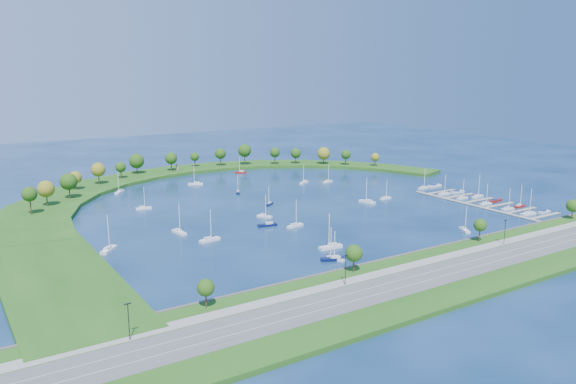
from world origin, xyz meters
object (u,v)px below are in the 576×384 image
moored_boat_4 (109,249)px  docked_boat_4 (485,203)px  moored_boat_13 (295,225)px  moored_boat_12 (264,216)px  moored_boat_5 (386,198)px  docked_boat_0 (528,213)px  moored_boat_10 (333,258)px  docked_boat_2 (508,208)px  dock_system (483,204)px  docked_boat_7 (478,196)px  moored_boat_7 (179,231)px  moored_boat_17 (120,191)px  docked_boat_11 (434,186)px  docked_boat_10 (423,187)px  docked_boat_8 (444,193)px  moored_boat_3 (304,182)px  docked_boat_1 (544,212)px  moored_boat_1 (331,246)px  moored_boat_19 (143,208)px  moored_boat_8 (196,183)px  moored_boat_6 (241,172)px  moored_boat_0 (209,239)px  docked_boat_9 (457,192)px  moored_boat_14 (336,258)px  harbor_tower (177,167)px  moored_boat_16 (268,224)px  moored_boat_18 (269,203)px  moored_boat_2 (367,201)px  moored_boat_9 (328,181)px  docked_boat_5 (496,200)px  moored_boat_15 (464,229)px  docked_boat_3 (519,205)px

moored_boat_4 → docked_boat_4: (188.87, -28.34, -0.10)m
moored_boat_13 → moored_boat_12: bearing=86.0°
moored_boat_5 → docked_boat_0: (35.30, -63.75, 0.07)m
moored_boat_10 → docked_boat_2: moored_boat_10 is taller
dock_system → docked_boat_7: bearing=48.9°
moored_boat_7 → moored_boat_17: moored_boat_7 is taller
moored_boat_10 → docked_boat_11: 153.50m
docked_boat_10 → docked_boat_0: bearing=-99.2°
docked_boat_4 → docked_boat_8: docked_boat_8 is taller
moored_boat_3 → moored_boat_5: moored_boat_3 is taller
docked_boat_1 → docked_boat_2: docked_boat_2 is taller
moored_boat_1 → moored_boat_19: bearing=-63.8°
moored_boat_8 → docked_boat_11: size_ratio=1.34×
moored_boat_5 → moored_boat_17: (-118.58, 94.97, 0.06)m
docked_boat_1 → moored_boat_7: bearing=159.0°
moored_boat_17 → docked_boat_7: 203.38m
moored_boat_6 → moored_boat_8: moored_boat_8 is taller
moored_boat_0 → docked_boat_10: moored_boat_0 is taller
moored_boat_13 → docked_boat_9: size_ratio=1.31×
moored_boat_14 → docked_boat_7: docked_boat_7 is taller
moored_boat_4 → docked_boat_7: size_ratio=1.14×
harbor_tower → moored_boat_16: 151.81m
moored_boat_6 → docked_boat_0: size_ratio=0.89×
moored_boat_18 → docked_boat_11: (108.47, -13.96, -0.11)m
moored_boat_0 → moored_boat_7: 18.62m
moored_boat_1 → moored_boat_16: 42.06m
moored_boat_14 → docked_boat_11: moored_boat_14 is taller
moored_boat_2 → moored_boat_6: moored_boat_2 is taller
moored_boat_2 → moored_boat_13: bearing=94.7°
moored_boat_3 → moored_boat_6: bearing=-101.5°
moored_boat_9 → docked_boat_10: docked_boat_10 is taller
moored_boat_10 → docked_boat_5: (132.03, 29.38, -0.27)m
moored_boat_18 → docked_boat_10: size_ratio=0.83×
moored_boat_18 → docked_boat_1: (106.60, -88.23, -0.29)m
moored_boat_8 → moored_boat_19: moored_boat_8 is taller
moored_boat_9 → docked_boat_2: size_ratio=1.02×
moored_boat_15 → docked_boat_0: docked_boat_0 is taller
docked_boat_11 → docked_boat_1: bearing=-92.7°
harbor_tower → dock_system: harbor_tower is taller
moored_boat_19 → moored_boat_1: bearing=-60.2°
moored_boat_5 → docked_boat_11: moored_boat_5 is taller
moored_boat_9 → docked_boat_2: (33.78, -107.07, -0.01)m
moored_boat_19 → moored_boat_3: bearing=14.2°
moored_boat_9 → docked_boat_9: 79.16m
moored_boat_5 → moored_boat_19: moored_boat_19 is taller
moored_boat_12 → moored_boat_18: size_ratio=1.11×
moored_boat_13 → docked_boat_10: (110.46, 28.27, -0.01)m
moored_boat_7 → docked_boat_3: 174.05m
moored_boat_7 → docked_boat_0: bearing=61.4°
moored_boat_19 → docked_boat_3: bearing=-23.4°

